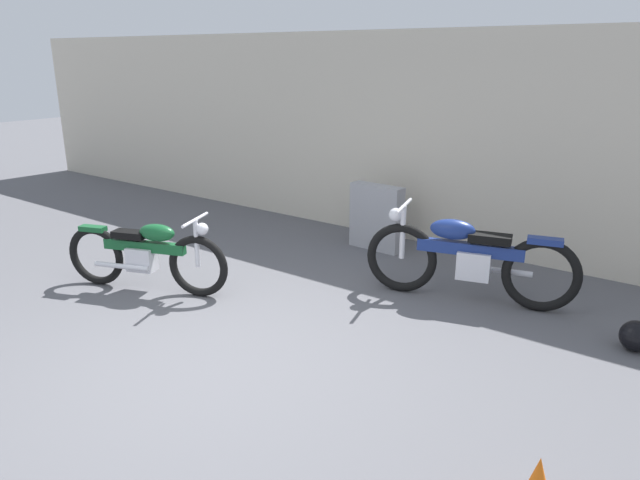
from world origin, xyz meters
TOP-DOWN VIEW (x-y plane):
  - ground_plane at (0.00, 0.00)m, footprint 40.00×40.00m
  - building_wall at (0.00, 4.23)m, footprint 18.00×0.30m
  - stone_marker at (-0.54, 3.46)m, footprint 0.75×0.25m
  - helmet at (2.77, 2.39)m, footprint 0.28×0.28m
  - motorcycle_green at (-1.81, 0.73)m, footprint 1.85×0.87m
  - motorcycle_blue at (1.12, 2.54)m, footprint 2.15×0.82m

SIDE VIEW (x-z plane):
  - ground_plane at x=0.00m, z-range 0.00..0.00m
  - helmet at x=2.77m, z-range 0.00..0.28m
  - motorcycle_green at x=-1.81m, z-range -0.02..0.86m
  - stone_marker at x=-0.54m, z-range 0.00..0.87m
  - motorcycle_blue at x=1.12m, z-range -0.02..0.97m
  - building_wall at x=0.00m, z-range 0.00..2.81m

